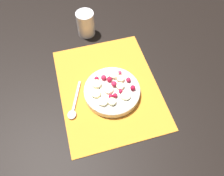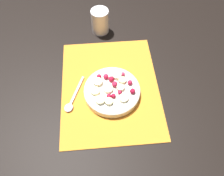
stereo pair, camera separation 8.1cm
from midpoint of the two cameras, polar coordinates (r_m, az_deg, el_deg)
ground_plane at (r=0.86m, az=-3.57°, el=-0.12°), size 3.00×3.00×0.00m
placemat at (r=0.86m, az=-3.58°, el=-0.01°), size 0.48×0.38×0.01m
fruit_bowl at (r=0.82m, az=-2.81°, el=-0.86°), size 0.21×0.21×0.05m
spoon at (r=0.82m, az=-12.82°, el=-5.31°), size 0.16×0.08×0.01m
drinking_glass at (r=1.03m, az=-9.21°, el=16.13°), size 0.08×0.08×0.11m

